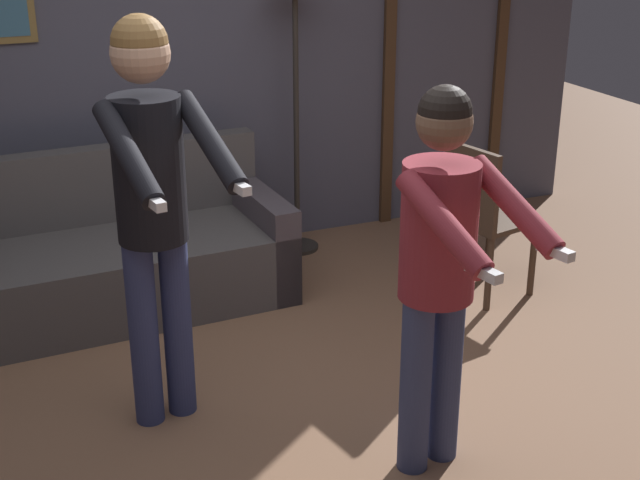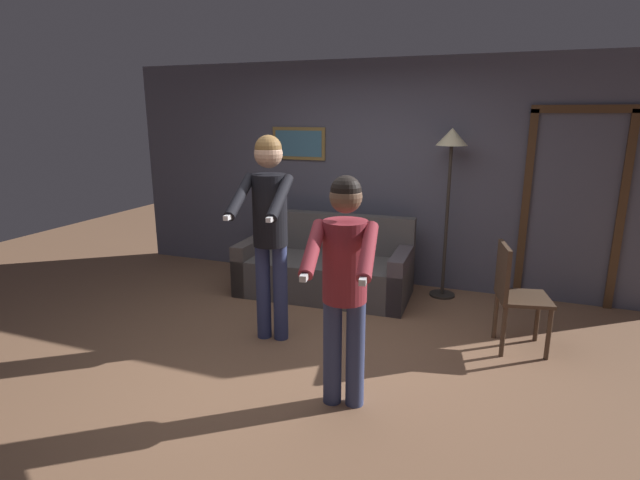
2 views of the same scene
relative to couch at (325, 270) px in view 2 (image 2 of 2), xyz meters
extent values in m
plane|color=#90664A|center=(0.35, -1.51, -0.28)|extent=(12.00, 12.00, 0.00)
cube|color=#535466|center=(0.35, 0.68, 1.02)|extent=(6.40, 0.06, 2.60)
cube|color=olive|center=(-0.58, 0.64, 1.36)|extent=(0.69, 0.02, 0.39)
cube|color=teal|center=(-0.58, 0.63, 1.36)|extent=(0.61, 0.01, 0.31)
cube|color=#4C331E|center=(2.05, 0.63, 0.74)|extent=(0.08, 0.04, 2.04)
cube|color=#4C331E|center=(2.95, 0.63, 0.74)|extent=(0.08, 0.04, 2.04)
cube|color=#4C331E|center=(2.50, 0.63, 1.76)|extent=(0.98, 0.04, 0.08)
cube|color=#565251|center=(0.00, -0.04, -0.07)|extent=(1.93, 0.93, 0.42)
cube|color=#565251|center=(-0.01, 0.31, 0.37)|extent=(1.90, 0.22, 0.45)
cube|color=#59514E|center=(-0.87, -0.08, 0.01)|extent=(0.19, 0.86, 0.58)
cube|color=#534A51|center=(0.87, -0.01, 0.01)|extent=(0.19, 0.86, 0.58)
cylinder|color=#332D28|center=(1.26, 0.39, -0.27)|extent=(0.28, 0.28, 0.02)
cylinder|color=#332D28|center=(1.26, 0.39, 0.57)|extent=(0.04, 0.04, 1.65)
cone|color=#F9EAB7|center=(1.26, 0.39, 1.48)|extent=(0.33, 0.33, 0.18)
cylinder|color=navy|center=(-0.12, -1.28, 0.16)|extent=(0.13, 0.13, 0.88)
cylinder|color=navy|center=(0.03, -1.25, 0.16)|extent=(0.13, 0.13, 0.88)
cylinder|color=black|center=(-0.04, -1.26, 0.91)|extent=(0.30, 0.30, 0.62)
sphere|color=tan|center=(-0.04, -1.26, 1.39)|extent=(0.24, 0.24, 0.24)
sphere|color=brown|center=(-0.04, -1.26, 1.43)|extent=(0.23, 0.23, 0.23)
cylinder|color=black|center=(-0.18, -1.53, 1.07)|extent=(0.17, 0.54, 0.32)
cube|color=white|center=(-0.14, -1.77, 0.95)|extent=(0.06, 0.15, 0.04)
cylinder|color=black|center=(0.16, -1.48, 1.07)|extent=(0.17, 0.54, 0.32)
cube|color=white|center=(0.20, -1.72, 0.95)|extent=(0.06, 0.15, 0.04)
cylinder|color=#37426C|center=(0.81, -2.06, 0.11)|extent=(0.13, 0.13, 0.78)
cylinder|color=#37426C|center=(0.97, -2.03, 0.11)|extent=(0.13, 0.13, 0.78)
cylinder|color=maroon|center=(0.89, -2.05, 0.77)|extent=(0.30, 0.30, 0.55)
sphere|color=brown|center=(0.89, -2.05, 1.20)|extent=(0.21, 0.21, 0.21)
sphere|color=black|center=(0.89, -2.05, 1.24)|extent=(0.20, 0.20, 0.20)
cylinder|color=maroon|center=(0.76, -2.29, 0.91)|extent=(0.17, 0.48, 0.29)
cube|color=white|center=(0.80, -2.50, 0.81)|extent=(0.06, 0.15, 0.04)
cylinder|color=maroon|center=(1.10, -2.23, 0.91)|extent=(0.17, 0.48, 0.29)
cube|color=white|center=(1.13, -2.45, 0.81)|extent=(0.06, 0.15, 0.04)
cylinder|color=#4C3828|center=(2.28, -0.83, -0.05)|extent=(0.04, 0.04, 0.45)
cylinder|color=#4C3828|center=(2.20, -0.48, -0.05)|extent=(0.04, 0.04, 0.45)
cylinder|color=#4C3828|center=(1.93, -0.91, -0.05)|extent=(0.04, 0.04, 0.45)
cylinder|color=#4C3828|center=(1.85, -0.55, -0.05)|extent=(0.04, 0.04, 0.45)
cube|color=#4C3828|center=(2.07, -0.69, 0.19)|extent=(0.50, 0.50, 0.03)
cube|color=#4C3828|center=(1.88, -0.73, 0.43)|extent=(0.12, 0.42, 0.45)
camera|label=1|loc=(-0.77, -4.80, 2.01)|focal=50.00mm
camera|label=2|loc=(1.86, -5.05, 1.72)|focal=28.00mm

